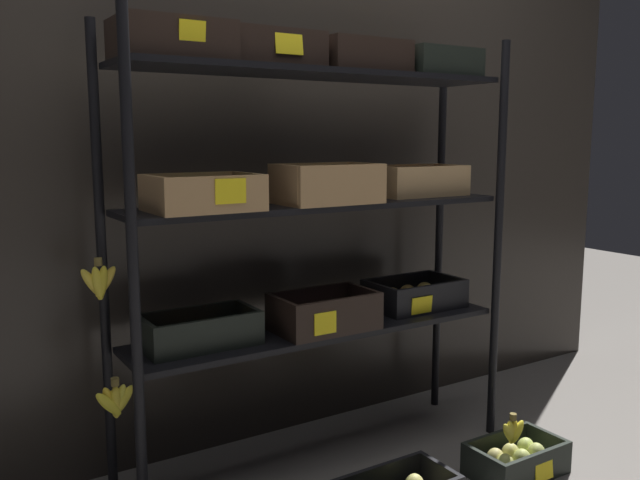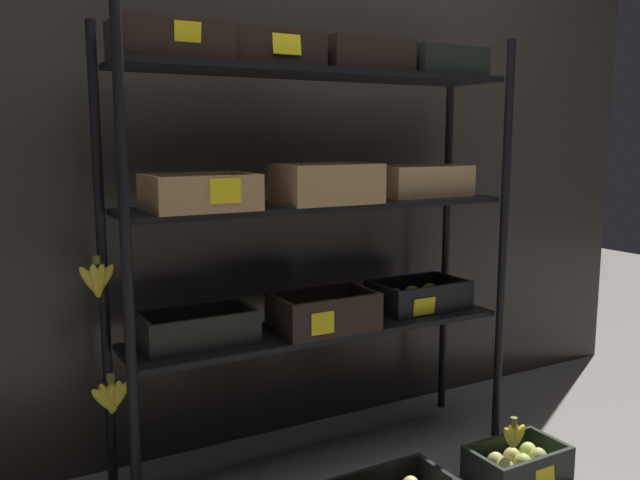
{
  "view_description": "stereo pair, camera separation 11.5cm",
  "coord_description": "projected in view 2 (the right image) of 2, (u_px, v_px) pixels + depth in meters",
  "views": [
    {
      "loc": [
        -1.25,
        -1.97,
        1.19
      ],
      "look_at": [
        0.0,
        0.0,
        0.83
      ],
      "focal_mm": 37.51,
      "sensor_mm": 36.0,
      "label": 1
    },
    {
      "loc": [
        -1.15,
        -2.03,
        1.19
      ],
      "look_at": [
        0.0,
        0.0,
        0.83
      ],
      "focal_mm": 37.51,
      "sensor_mm": 36.0,
      "label": 2
    }
  ],
  "objects": [
    {
      "name": "crate_ground_center_pear",
      "position": [
        517.0,
        464.0,
        2.35
      ],
      "size": [
        0.34,
        0.22,
        0.12
      ],
      "color": "black",
      "rests_on": "ground_plane"
    },
    {
      "name": "storefront_wall",
      "position": [
        274.0,
        108.0,
        2.61
      ],
      "size": [
        3.83,
        0.12,
        2.61
      ],
      "primitive_type": "cube",
      "color": "#2D2823",
      "rests_on": "ground_plane"
    },
    {
      "name": "ground_plane",
      "position": [
        320.0,
        460.0,
        2.49
      ],
      "size": [
        10.0,
        10.0,
        0.0
      ],
      "primitive_type": "plane",
      "color": "#605B56"
    },
    {
      "name": "banana_bunch_loose",
      "position": [
        513.0,
        436.0,
        2.31
      ],
      "size": [
        0.11,
        0.04,
        0.12
      ],
      "color": "brown",
      "rests_on": "crate_ground_center_pear"
    },
    {
      "name": "display_rack",
      "position": [
        317.0,
        195.0,
        2.33
      ],
      "size": [
        1.56,
        0.37,
        1.55
      ],
      "color": "black",
      "rests_on": "ground_plane"
    }
  ]
}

